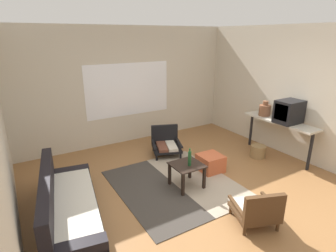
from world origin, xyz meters
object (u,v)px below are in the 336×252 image
Objects in this scene: wicker_basket at (258,151)px; clay_vase at (265,110)px; couch at (66,206)px; crt_television at (289,112)px; armchair_striped_foreground at (257,210)px; console_shelf at (280,124)px; armchair_by_window at (166,143)px; coffee_table at (187,169)px; ottoman_orange at (210,163)px; glass_bottle at (190,158)px.

clay_vase is at bearing 34.11° from wicker_basket.
couch is 4.39m from clay_vase.
crt_television is 1.64× the size of wicker_basket.
console_shelf is at bearing 32.57° from armchair_striped_foreground.
crt_television is (4.31, -0.27, 0.81)m from couch.
console_shelf reaches higher than couch.
crt_television is (-0.00, -0.17, 0.32)m from console_shelf.
armchair_striped_foreground is at bearing -93.47° from armchair_by_window.
clay_vase is (-0.00, 0.42, 0.22)m from console_shelf.
coffee_table is 1.19× the size of ottoman_orange.
coffee_table is 0.99× the size of crt_television.
ottoman_orange is 1.37× the size of wicker_basket.
armchair_by_window is 2.46× the size of wicker_basket.
coffee_table is at bearing 100.30° from armchair_striped_foreground.
clay_vase is at bearing 10.87° from coffee_table.
armchair_striped_foreground is at bearing -33.71° from couch.
wicker_basket is at bearing 138.59° from crt_television.
clay_vase reaches higher than coffee_table.
armchair_striped_foreground is (0.24, -1.32, -0.08)m from coffee_table.
armchair_striped_foreground is 2.57m from console_shelf.
ottoman_orange is at bearing 22.79° from glass_bottle.
ottoman_orange is (0.48, 1.57, -0.09)m from armchair_striped_foreground.
couch is at bearing -152.07° from armchair_by_window.
crt_television reaches higher than console_shelf.
wicker_basket is at bearing -36.85° from armchair_by_window.
glass_bottle is at bearing -172.71° from wicker_basket.
armchair_by_window reaches higher than armchair_striped_foreground.
wicker_basket is (-0.38, 0.16, -0.59)m from console_shelf.
armchair_by_window is 1.50× the size of crt_television.
couch is 4.35m from console_shelf.
wicker_basket is (-0.38, 0.33, -0.90)m from crt_television.
armchair_by_window is 1.08× the size of armchair_striped_foreground.
console_shelf reaches higher than coffee_table.
glass_bottle is at bearing -157.21° from ottoman_orange.
couch is at bearing -175.81° from clay_vase.
crt_television is at bearing -90.31° from clay_vase.
clay_vase is at bearing 4.19° from couch.
couch reaches higher than ottoman_orange.
coffee_table is 0.23m from glass_bottle.
couch is 4.21× the size of coffee_table.
crt_television reaches higher than couch.
couch is at bearing 174.34° from glass_bottle.
glass_bottle reaches higher than armchair_by_window.
clay_vase reaches higher than glass_bottle.
armchair_by_window is 1.19m from ottoman_orange.
armchair_by_window is (2.35, 1.25, 0.03)m from couch.
couch is at bearing 176.37° from crt_television.
crt_television is 2.40m from glass_bottle.
ottoman_orange is 1.32× the size of clay_vase.
crt_television is at bearing -3.63° from couch.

